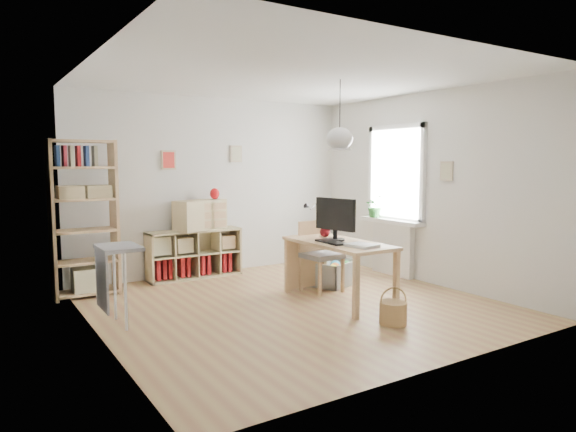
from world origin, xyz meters
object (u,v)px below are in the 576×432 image
storage_chest (331,268)px  cube_shelf (192,258)px  tall_bookshelf (83,212)px  desk (338,249)px  chair (319,251)px  monitor (335,217)px  drawer_chest (200,215)px

storage_chest → cube_shelf: bearing=114.8°
tall_bookshelf → storage_chest: 3.39m
cube_shelf → storage_chest: 2.09m
tall_bookshelf → desk: bearing=-37.0°
desk → cube_shelf: (-1.02, 2.23, -0.36)m
cube_shelf → chair: size_ratio=1.50×
tall_bookshelf → chair: tall_bookshelf is taller
tall_bookshelf → storage_chest: (3.06, -1.17, -0.86)m
cube_shelf → tall_bookshelf: 1.77m
desk → cube_shelf: 2.48m
monitor → drawer_chest: bearing=102.4°
desk → monitor: bearing=82.0°
chair → storage_chest: (0.37, 0.22, -0.31)m
chair → drawer_chest: (-1.01, 1.63, 0.41)m
tall_bookshelf → chair: size_ratio=2.14×
storage_chest → drawer_chest: drawer_chest is taller
desk → drawer_chest: drawer_chest is taller
cube_shelf → drawer_chest: (0.12, -0.04, 0.64)m
cube_shelf → drawer_chest: bearing=-18.5°
chair → monitor: 0.70m
tall_bookshelf → monitor: (2.60, -1.86, -0.04)m
monitor → tall_bookshelf: bearing=133.3°
storage_chest → monitor: monitor is taller
storage_chest → desk: bearing=-142.6°
tall_bookshelf → monitor: 3.20m
tall_bookshelf → monitor: tall_bookshelf is taller
cube_shelf → desk: bearing=-65.4°
desk → tall_bookshelf: 3.27m
chair → desk: bearing=-104.6°
chair → monitor: monitor is taller
monitor → drawer_chest: 2.30m
storage_chest → drawer_chest: 2.10m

